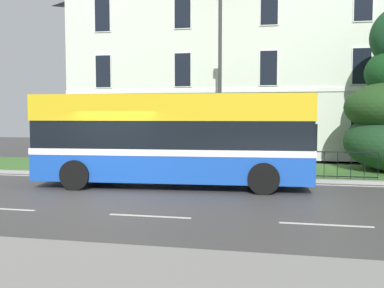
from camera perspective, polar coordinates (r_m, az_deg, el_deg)
ground_plane at (r=13.47m, az=-10.46°, el=-6.45°), size 60.00×56.00×0.18m
georgian_townhouse at (r=27.31m, az=5.80°, el=11.92°), size 17.62×10.88×12.02m
iron_verge_railing at (r=16.12m, az=1.80°, el=-2.36°), size 12.22×0.04×0.97m
single_decker_bus at (r=14.36m, az=-2.46°, el=0.77°), size 9.15×3.18×3.04m
street_lamp_post at (r=17.07m, az=3.74°, el=10.99°), size 0.36×0.24×7.73m
litter_bin at (r=18.09m, az=-11.95°, el=-1.61°), size 0.54×0.54×1.08m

